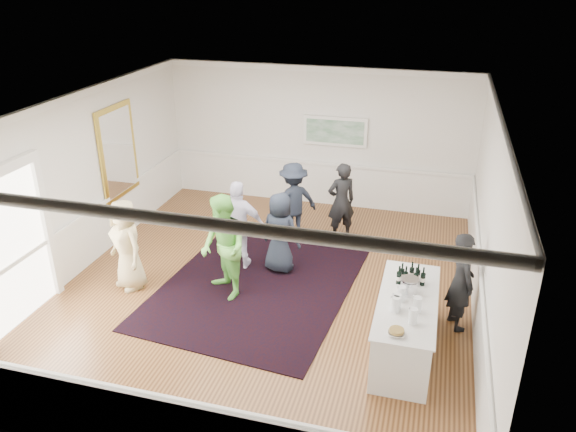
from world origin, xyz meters
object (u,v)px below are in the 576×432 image
(guest_navy, at_px, (280,233))
(guest_green, at_px, (224,248))
(serving_table, at_px, (405,325))
(ice_bucket, at_px, (409,287))
(bartender, at_px, (461,281))
(guest_lilac, at_px, (239,226))
(nut_bowl, at_px, (397,332))
(guest_dark_b, at_px, (341,202))
(guest_tan, at_px, (127,245))
(guest_dark_a, at_px, (293,201))

(guest_navy, bearing_deg, guest_green, 70.58)
(serving_table, distance_m, ice_bucket, 0.57)
(bartender, height_order, guest_navy, bartender)
(guest_lilac, xyz_separation_m, nut_bowl, (3.08, -2.59, 0.07))
(nut_bowl, bearing_deg, guest_dark_b, 109.33)
(ice_bucket, bearing_deg, guest_navy, 145.56)
(guest_lilac, bearing_deg, ice_bucket, 149.37)
(guest_tan, bearing_deg, guest_green, 36.85)
(serving_table, bearing_deg, bartender, 49.49)
(bartender, xyz_separation_m, guest_dark_b, (-2.31, 2.55, 0.01))
(guest_green, xyz_separation_m, ice_bucket, (3.07, -0.58, 0.08))
(bartender, bearing_deg, serving_table, 114.72)
(guest_tan, bearing_deg, ice_bucket, 26.25)
(guest_dark_a, distance_m, ice_bucket, 3.95)
(guest_lilac, distance_m, ice_bucket, 3.53)
(guest_green, height_order, guest_navy, guest_green)
(bartender, height_order, nut_bowl, bartender)
(guest_tan, xyz_separation_m, guest_lilac, (1.62, 1.16, 0.03))
(guest_tan, xyz_separation_m, guest_dark_a, (2.25, 2.62, -0.01))
(serving_table, bearing_deg, guest_tan, 173.26)
(guest_dark_a, bearing_deg, guest_dark_b, 152.93)
(serving_table, bearing_deg, guest_navy, 143.04)
(guest_lilac, bearing_deg, bartender, 163.16)
(serving_table, relative_size, guest_green, 1.19)
(serving_table, distance_m, guest_tan, 4.83)
(guest_dark_b, bearing_deg, guest_dark_a, -20.85)
(guest_navy, relative_size, ice_bucket, 5.85)
(serving_table, relative_size, ice_bucket, 8.35)
(guest_dark_a, bearing_deg, guest_green, 37.41)
(guest_navy, bearing_deg, serving_table, 155.34)
(ice_bucket, xyz_separation_m, nut_bowl, (-0.08, -1.03, -0.08))
(guest_dark_a, relative_size, ice_bucket, 6.22)
(guest_tan, bearing_deg, guest_navy, 58.80)
(guest_tan, xyz_separation_m, guest_green, (1.71, 0.17, 0.09))
(guest_green, bearing_deg, nut_bowl, 16.24)
(guest_lilac, xyz_separation_m, guest_dark_a, (0.64, 1.46, -0.04))
(guest_dark_a, relative_size, guest_dark_b, 0.99)
(guest_green, distance_m, guest_dark_a, 2.51)
(guest_dark_b, bearing_deg, nut_bowl, 75.49)
(nut_bowl, bearing_deg, guest_tan, 163.05)
(bartender, xyz_separation_m, guest_dark_a, (-3.26, 2.33, 0.01))
(guest_tan, height_order, ice_bucket, guest_tan)
(guest_dark_a, relative_size, guest_navy, 1.06)
(ice_bucket, bearing_deg, bartender, 43.46)
(guest_lilac, distance_m, guest_navy, 0.76)
(bartender, distance_m, guest_lilac, 3.99)
(guest_navy, bearing_deg, guest_dark_b, -105.12)
(guest_dark_a, xyz_separation_m, nut_bowl, (2.44, -4.05, 0.11))
(guest_dark_b, bearing_deg, guest_lilac, 12.88)
(nut_bowl, bearing_deg, guest_green, 151.78)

